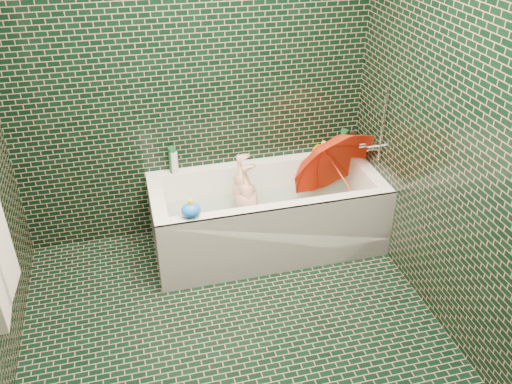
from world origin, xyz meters
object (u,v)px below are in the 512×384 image
object	(u,v)px
umbrella	(342,176)
child	(249,213)
bathtub	(267,222)
rubber_duck	(320,148)
bath_toy	(191,210)

from	to	relation	value
umbrella	child	bearing A→B (deg)	171.75
bathtub	child	size ratio (longest dim) A/B	1.91
umbrella	rubber_duck	world-z (taller)	umbrella
umbrella	bath_toy	distance (m)	1.20
child	umbrella	xyz separation A→B (m)	(0.70, -0.04, 0.24)
child	umbrella	size ratio (longest dim) A/B	1.30
child	bath_toy	bearing A→B (deg)	-53.01
bathtub	rubber_duck	xyz separation A→B (m)	(0.53, 0.36, 0.38)
child	umbrella	distance (m)	0.74
child	rubber_duck	bearing A→B (deg)	121.58
bath_toy	child	bearing A→B (deg)	45.85
bathtub	umbrella	world-z (taller)	umbrella
bath_toy	rubber_duck	bearing A→B (deg)	42.73
umbrella	bath_toy	size ratio (longest dim) A/B	4.51
child	bath_toy	xyz separation A→B (m)	(-0.47, -0.30, 0.30)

